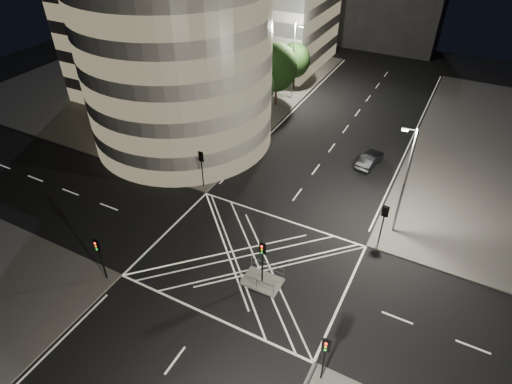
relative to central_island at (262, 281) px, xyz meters
The scene contains 20 objects.
ground 2.50m from the central_island, 143.13° to the left, with size 120.00×120.00×0.00m, color black.
sidewalk_far_left 42.11m from the central_island, 137.41° to the left, with size 42.00×42.00×0.15m, color #575552.
central_island is the anchor object (origin of this frame).
office_tower_curved 32.93m from the central_island, 138.33° to the left, with size 30.00×29.00×27.20m.
tree_a 16.90m from the central_island, 139.97° to the left, with size 3.89×3.89×6.53m.
tree_b 21.34m from the central_island, 127.15° to the left, with size 4.14×4.14×7.50m.
tree_c 26.22m from the central_island, 119.05° to the left, with size 4.65×4.65×7.60m.
tree_d 31.55m from the central_island, 113.68° to the left, with size 5.35×5.35×8.20m.
tree_e 36.94m from the central_island, 109.92° to the left, with size 4.22×4.22×6.58m.
traffic_signal_fl 13.91m from the central_island, 142.46° to the left, with size 0.55×0.22×4.00m.
traffic_signal_nl 12.36m from the central_island, 153.86° to the right, with size 0.55×0.22×4.00m.
traffic_signal_fr 11.10m from the central_island, 50.67° to the left, with size 0.55×0.22×4.00m.
traffic_signal_nr 9.08m from the central_island, 37.93° to the right, with size 0.55×0.22×4.00m.
traffic_signal_island 2.84m from the central_island, ahead, with size 0.55×0.22×4.00m.
street_lamp_left_near 18.52m from the central_island, 130.27° to the left, with size 1.25×0.25×10.00m.
street_lamp_left_far 33.95m from the central_island, 109.95° to the left, with size 1.25×0.25×10.00m.
street_lamp_right_far 13.98m from the central_island, 54.70° to the left, with size 1.25×0.25×10.00m.
railing_island_south 1.10m from the central_island, 90.00° to the right, with size 2.80×0.06×1.10m, color slate.
railing_island_north 1.10m from the central_island, 90.00° to the left, with size 2.80×0.06×1.10m, color slate.
sedan 20.12m from the central_island, 82.12° to the left, with size 1.53×4.38×1.44m, color black.
Camera 1 is at (11.85, -21.33, 25.34)m, focal length 30.00 mm.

